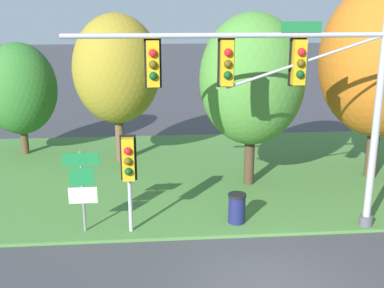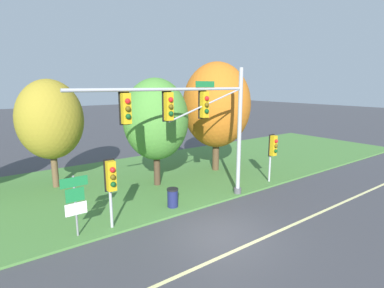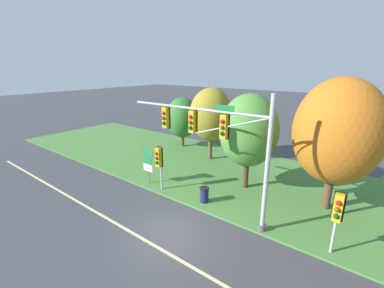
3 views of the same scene
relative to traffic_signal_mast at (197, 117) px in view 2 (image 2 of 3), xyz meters
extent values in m
plane|color=#3D3D42|center=(-0.87, -2.81, -4.50)|extent=(160.00, 160.00, 0.00)
cube|color=beige|center=(-0.87, -4.01, -4.49)|extent=(36.00, 0.16, 0.01)
cube|color=#477A38|center=(-0.87, 5.44, -4.45)|extent=(48.00, 11.50, 0.10)
cylinder|color=#9EA0A5|center=(2.81, 0.01, -1.03)|extent=(0.22, 0.22, 6.74)
cylinder|color=#4C4C51|center=(2.81, 0.01, -4.25)|extent=(0.40, 0.40, 0.30)
cylinder|color=#9EA0A5|center=(-1.56, 0.01, 1.28)|extent=(8.74, 0.14, 0.14)
cylinder|color=#9EA0A5|center=(0.63, 0.01, 0.58)|extent=(4.40, 0.08, 1.48)
cube|color=gold|center=(0.43, 0.01, 0.55)|extent=(0.34, 0.28, 1.22)
cube|color=black|center=(0.43, 0.17, 0.55)|extent=(0.46, 0.04, 1.34)
sphere|color=red|center=(0.43, -0.17, 0.85)|extent=(0.22, 0.22, 0.22)
sphere|color=#51420C|center=(0.43, -0.17, 0.55)|extent=(0.22, 0.22, 0.22)
sphere|color=#0C4219|center=(0.43, -0.17, 0.25)|extent=(0.22, 0.22, 0.22)
cube|color=gold|center=(-1.56, 0.01, 0.55)|extent=(0.34, 0.28, 1.22)
cube|color=black|center=(-1.56, 0.17, 0.55)|extent=(0.46, 0.04, 1.34)
sphere|color=red|center=(-1.56, -0.17, 0.85)|extent=(0.22, 0.22, 0.22)
sphere|color=#51420C|center=(-1.56, -0.17, 0.55)|extent=(0.22, 0.22, 0.22)
sphere|color=#0C4219|center=(-1.56, -0.17, 0.25)|extent=(0.22, 0.22, 0.22)
cube|color=gold|center=(-3.55, 0.01, 0.55)|extent=(0.34, 0.28, 1.22)
cube|color=black|center=(-3.55, 0.17, 0.55)|extent=(0.46, 0.04, 1.34)
sphere|color=red|center=(-3.55, -0.17, 0.85)|extent=(0.22, 0.22, 0.22)
sphere|color=#51420C|center=(-3.55, -0.17, 0.55)|extent=(0.22, 0.22, 0.22)
sphere|color=#0C4219|center=(-3.55, -0.17, 0.25)|extent=(0.22, 0.22, 0.22)
cube|color=#196B33|center=(0.43, -0.04, 1.50)|extent=(1.10, 0.04, 0.28)
cylinder|color=#9EA0A5|center=(5.86, 0.33, -2.97)|extent=(0.12, 0.12, 2.85)
cube|color=gold|center=(5.86, 0.13, -2.11)|extent=(0.34, 0.28, 1.22)
cube|color=black|center=(5.86, 0.29, -2.11)|extent=(0.46, 0.04, 1.34)
sphere|color=red|center=(5.86, -0.05, -1.81)|extent=(0.22, 0.22, 0.22)
sphere|color=#51420C|center=(5.86, -0.05, -2.11)|extent=(0.22, 0.22, 0.22)
sphere|color=#0C4219|center=(5.86, -0.05, -2.41)|extent=(0.22, 0.22, 0.22)
cylinder|color=#9EA0A5|center=(-4.30, 0.23, -2.97)|extent=(0.12, 0.12, 2.85)
cube|color=gold|center=(-4.30, 0.03, -2.11)|extent=(0.34, 0.28, 1.22)
cube|color=black|center=(-4.30, 0.19, -2.11)|extent=(0.46, 0.04, 1.34)
sphere|color=red|center=(-4.30, -0.14, -1.81)|extent=(0.22, 0.22, 0.22)
sphere|color=#51420C|center=(-4.30, -0.14, -2.11)|extent=(0.22, 0.22, 0.22)
sphere|color=#0C4219|center=(-4.30, -0.14, -2.41)|extent=(0.22, 0.22, 0.22)
cylinder|color=slate|center=(-5.66, 0.36, -3.16)|extent=(0.08, 0.08, 2.47)
cube|color=#197238|center=(-5.66, 0.33, -2.17)|extent=(1.04, 0.03, 0.38)
cube|color=#197238|center=(-5.66, 0.33, -2.69)|extent=(0.71, 0.03, 0.54)
cube|color=white|center=(-5.66, 0.33, -3.26)|extent=(0.82, 0.03, 0.49)
cylinder|color=brown|center=(-5.00, 7.08, -2.92)|extent=(0.36, 0.36, 2.96)
ellipsoid|color=olive|center=(-5.00, 7.08, -0.45)|extent=(3.60, 3.60, 4.50)
cylinder|color=#423021|center=(-0.03, 3.89, -2.95)|extent=(0.38, 0.38, 2.89)
ellipsoid|color=#478433|center=(-0.03, 3.89, -0.47)|extent=(3.76, 3.76, 4.70)
cylinder|color=#4C3823|center=(4.88, 4.27, -2.77)|extent=(0.46, 0.46, 3.26)
ellipsoid|color=#B76019|center=(4.88, 4.27, 0.12)|extent=(4.58, 4.58, 5.72)
cylinder|color=#191E4C|center=(-1.07, 0.55, -3.97)|extent=(0.52, 0.52, 0.85)
cylinder|color=black|center=(-1.07, 0.55, -3.51)|extent=(0.56, 0.56, 0.08)
camera|label=1|loc=(-3.61, -12.91, 2.01)|focal=45.00mm
camera|label=2|loc=(-8.48, -11.13, 1.48)|focal=28.00mm
camera|label=3|loc=(6.75, -10.88, 3.43)|focal=24.00mm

